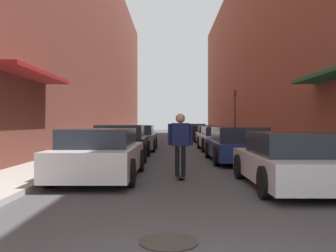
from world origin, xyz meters
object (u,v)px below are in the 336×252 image
parked_car_left_3 (142,135)px  parked_car_right_4 (200,133)px  parked_car_right_2 (219,139)px  traffic_light (235,110)px  parked_car_left_1 (121,143)px  parked_car_right_5 (196,131)px  parked_car_left_2 (137,138)px  manhole_cover (169,242)px  skateboarder (180,139)px  parked_car_right_0 (290,161)px  parked_car_left_0 (101,154)px  parked_car_right_3 (210,135)px  parked_car_right_1 (237,145)px

parked_car_left_3 → parked_car_right_4: (4.34, 5.42, -0.01)m
parked_car_right_2 → traffic_light: traffic_light is taller
parked_car_left_1 → parked_car_right_5: parked_car_left_1 is taller
parked_car_left_2 → traffic_light: traffic_light is taller
manhole_cover → traffic_light: traffic_light is taller
skateboarder → parked_car_right_4: bearing=83.9°
parked_car_right_0 → parked_car_right_4: (-0.14, 22.06, 0.02)m
parked_car_left_0 → skateboarder: (2.02, 0.02, 0.40)m
parked_car_left_0 → parked_car_left_2: (0.06, 9.82, 0.01)m
parked_car_left_3 → parked_car_right_3: bearing=2.1°
parked_car_left_0 → parked_car_left_3: (-0.12, 15.34, -0.01)m
parked_car_left_2 → parked_car_right_4: bearing=69.2°
traffic_light → parked_car_left_0: bearing=-110.7°
parked_car_left_3 → parked_car_right_4: parked_car_left_3 is taller
traffic_light → parked_car_left_2: bearing=-132.3°
parked_car_left_2 → parked_car_left_3: size_ratio=1.00×
parked_car_left_0 → parked_car_right_3: size_ratio=0.93×
parked_car_left_1 → parked_car_right_0: bearing=-54.1°
parked_car_right_2 → parked_car_right_0: bearing=-89.6°
skateboarder → parked_car_left_3: bearing=98.0°
parked_car_right_2 → parked_car_right_4: size_ratio=1.07×
parked_car_right_3 → skateboarder: 15.67m
skateboarder → parked_car_right_3: bearing=81.2°
parked_car_left_3 → traffic_light: bearing=11.6°
manhole_cover → parked_car_right_5: bearing=85.4°
parked_car_left_3 → parked_car_right_1: 12.04m
parked_car_left_1 → parked_car_right_2: size_ratio=0.92×
parked_car_left_0 → parked_car_right_1: parked_car_left_0 is taller
parked_car_right_1 → parked_car_left_0: bearing=-135.7°
skateboarder → traffic_light: (4.27, 16.64, 1.31)m
parked_car_left_1 → parked_car_right_5: bearing=78.5°
parked_car_right_3 → parked_car_right_4: parked_car_right_4 is taller
parked_car_right_5 → traffic_light: bearing=-78.5°
skateboarder → traffic_light: bearing=75.6°
parked_car_right_5 → traffic_light: 10.22m
parked_car_left_2 → parked_car_right_1: parked_car_left_2 is taller
parked_car_left_2 → parked_car_right_5: bearing=75.8°
parked_car_left_2 → skateboarder: size_ratio=2.69×
parked_car_left_2 → manhole_cover: bearing=-83.5°
parked_car_right_2 → parked_car_left_0: bearing=-114.0°
parked_car_right_5 → traffic_light: traffic_light is taller
parked_car_left_3 → skateboarder: bearing=-82.0°
parked_car_right_4 → parked_car_right_5: parked_car_right_5 is taller
parked_car_left_2 → parked_car_right_2: parked_car_left_2 is taller
skateboarder → manhole_cover: bearing=-93.1°
parked_car_left_3 → manhole_cover: parked_car_left_3 is taller
parked_car_left_3 → parked_car_right_0: parked_car_left_3 is taller
parked_car_right_0 → skateboarder: size_ratio=2.50×
parked_car_right_0 → traffic_light: bearing=83.9°
parked_car_left_1 → parked_car_right_0: size_ratio=0.97×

